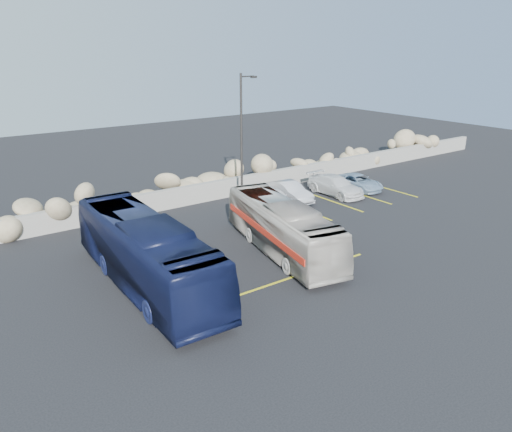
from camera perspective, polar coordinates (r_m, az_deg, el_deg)
ground at (r=22.40m, az=6.95°, el=-6.32°), size 90.00×90.00×0.00m
seawall at (r=31.41m, az=-7.97°, el=2.32°), size 60.00×0.40×1.20m
riprap_pile at (r=32.25m, az=-9.04°, el=4.01°), size 54.00×2.80×2.60m
parking_lines at (r=29.11m, az=6.28°, el=-0.19°), size 18.16×9.36×0.01m
lamppost at (r=29.75m, az=-1.59°, el=8.89°), size 1.14×0.18×8.00m
vintage_bus at (r=23.89m, az=3.04°, el=-1.31°), size 3.89×9.18×2.49m
tour_coach at (r=20.88m, az=-12.43°, el=-4.16°), size 2.80×10.65×2.95m
car_a at (r=30.45m, az=1.88°, el=2.07°), size 1.66×3.88×1.30m
car_b at (r=31.98m, az=3.85°, el=2.80°), size 1.54×3.81×1.23m
car_c at (r=33.67m, az=9.07°, el=3.46°), size 1.76×4.32×1.25m
car_d at (r=35.19m, az=11.58°, el=3.81°), size 1.75×3.77×1.05m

